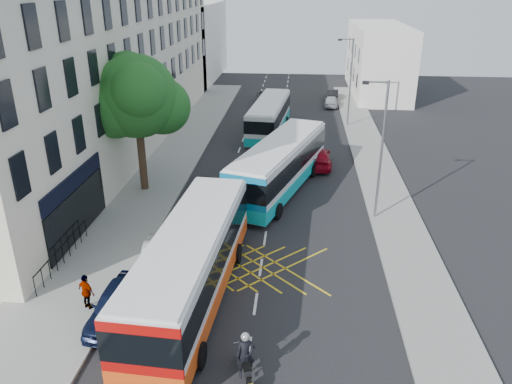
% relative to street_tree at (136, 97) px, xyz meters
% --- Properties ---
extents(ground, '(120.00, 120.00, 0.00)m').
position_rel_street_tree_xyz_m(ground, '(8.51, -14.97, -6.29)').
color(ground, black).
rests_on(ground, ground).
extents(pavement_left, '(5.00, 70.00, 0.15)m').
position_rel_street_tree_xyz_m(pavement_left, '(0.01, 0.03, -6.22)').
color(pavement_left, gray).
rests_on(pavement_left, ground).
extents(pavement_right, '(3.00, 70.00, 0.15)m').
position_rel_street_tree_xyz_m(pavement_right, '(16.01, 0.03, -6.22)').
color(pavement_right, gray).
rests_on(pavement_right, ground).
extents(terrace_main, '(8.30, 45.00, 13.50)m').
position_rel_street_tree_xyz_m(terrace_main, '(-5.49, 9.52, 0.46)').
color(terrace_main, beige).
rests_on(terrace_main, ground).
extents(terrace_far, '(8.00, 20.00, 10.00)m').
position_rel_street_tree_xyz_m(terrace_far, '(-5.49, 40.03, -1.29)').
color(terrace_far, silver).
rests_on(terrace_far, ground).
extents(building_right, '(6.00, 18.00, 8.00)m').
position_rel_street_tree_xyz_m(building_right, '(19.51, 33.03, -2.29)').
color(building_right, silver).
rests_on(building_right, ground).
extents(street_tree, '(6.30, 5.70, 8.80)m').
position_rel_street_tree_xyz_m(street_tree, '(0.00, 0.00, 0.00)').
color(street_tree, '#382619').
rests_on(street_tree, pavement_left).
extents(lamp_near, '(1.45, 0.15, 8.00)m').
position_rel_street_tree_xyz_m(lamp_near, '(14.71, -2.97, -1.68)').
color(lamp_near, slate).
rests_on(lamp_near, pavement_right).
extents(lamp_far, '(1.45, 0.15, 8.00)m').
position_rel_street_tree_xyz_m(lamp_far, '(14.71, 17.03, -1.68)').
color(lamp_far, slate).
rests_on(lamp_far, pavement_right).
extents(railings, '(0.08, 5.60, 1.14)m').
position_rel_street_tree_xyz_m(railings, '(-1.19, -9.67, -5.57)').
color(railings, black).
rests_on(railings, pavement_left).
extents(bus_near, '(3.61, 12.32, 3.42)m').
position_rel_street_tree_xyz_m(bus_near, '(5.72, -11.82, -4.49)').
color(bus_near, silver).
rests_on(bus_near, ground).
extents(bus_mid, '(6.27, 12.36, 3.40)m').
position_rel_street_tree_xyz_m(bus_mid, '(8.97, 0.75, -4.50)').
color(bus_mid, silver).
rests_on(bus_mid, ground).
extents(bus_far, '(3.49, 10.98, 3.04)m').
position_rel_street_tree_xyz_m(bus_far, '(7.46, 14.00, -4.69)').
color(bus_far, silver).
rests_on(bus_far, ground).
extents(motorbike, '(0.87, 2.23, 2.03)m').
position_rel_street_tree_xyz_m(motorbike, '(8.54, -16.40, -5.34)').
color(motorbike, black).
rests_on(motorbike, ground).
extents(parked_car_blue, '(1.84, 4.33, 1.46)m').
position_rel_street_tree_xyz_m(parked_car_blue, '(2.91, -13.47, -5.56)').
color(parked_car_blue, black).
rests_on(parked_car_blue, ground).
extents(parked_car_silver, '(1.94, 4.30, 1.37)m').
position_rel_street_tree_xyz_m(parked_car_silver, '(3.59, -9.66, -5.61)').
color(parked_car_silver, '#B7BABF').
rests_on(parked_car_silver, ground).
extents(red_hatchback, '(1.97, 4.74, 1.37)m').
position_rel_street_tree_xyz_m(red_hatchback, '(11.66, 5.82, -5.61)').
color(red_hatchback, '#9D0619').
rests_on(red_hatchback, ground).
extents(distant_car_grey, '(2.72, 5.21, 1.40)m').
position_rel_street_tree_xyz_m(distant_car_grey, '(6.51, 25.72, -5.59)').
color(distant_car_grey, '#404248').
rests_on(distant_car_grey, ground).
extents(distant_car_silver, '(1.70, 3.71, 1.23)m').
position_rel_street_tree_xyz_m(distant_car_silver, '(13.66, 24.91, -5.68)').
color(distant_car_silver, '#ACAFB4').
rests_on(distant_car_silver, ground).
extents(distant_car_dark, '(1.39, 3.61, 1.17)m').
position_rel_street_tree_xyz_m(distant_car_dark, '(14.01, 28.72, -5.71)').
color(distant_car_dark, black).
rests_on(distant_car_dark, ground).
extents(pedestrian_far, '(1.02, 0.79, 1.62)m').
position_rel_street_tree_xyz_m(pedestrian_far, '(1.45, -13.06, -5.33)').
color(pedestrian_far, gray).
rests_on(pedestrian_far, pavement_left).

